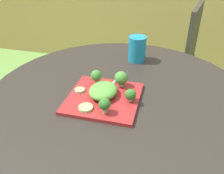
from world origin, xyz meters
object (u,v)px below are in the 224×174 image
Objects in this scene: fork at (106,90)px; patio_chair at (175,53)px; salad_plate at (104,98)px; drinking_glass at (137,50)px.

patio_chair is at bearing 74.47° from fork.
drinking_glass is at bearing 80.25° from salad_plate.
patio_chair is 3.25× the size of salad_plate.
drinking_glass is 0.35m from fork.
salad_plate is at bearing -86.50° from fork.
salad_plate is 0.05m from fork.
patio_chair reaches higher than fork.
patio_chair is 1.07m from fork.
drinking_glass reaches higher than fork.
fork is (-0.00, 0.05, 0.01)m from salad_plate.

